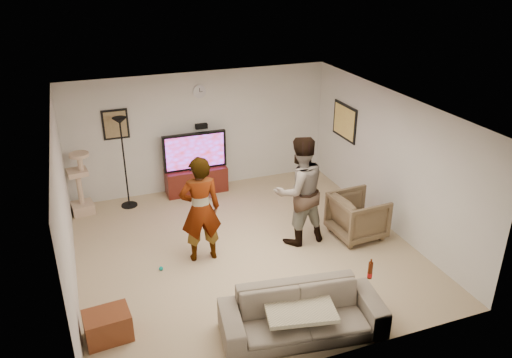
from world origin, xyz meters
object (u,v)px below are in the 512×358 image
object	(u,v)px
tv	(195,151)
armchair	(358,216)
beer_bottle	(370,270)
tv_stand	(196,180)
cat_tree	(79,183)
sofa	(302,313)
person_right	(299,191)
person_left	(200,209)
side_table	(108,326)
floor_lamp	(125,163)

from	to	relation	value
tv	armchair	world-z (taller)	tv
tv	beer_bottle	distance (m)	4.88
tv_stand	cat_tree	bearing A→B (deg)	-176.57
tv	cat_tree	bearing A→B (deg)	-176.57
cat_tree	sofa	size ratio (longest dim) A/B	0.59
cat_tree	person_right	size ratio (longest dim) A/B	0.65
beer_bottle	person_left	bearing A→B (deg)	128.50
person_left	person_right	xyz separation A→B (m)	(1.71, -0.05, 0.06)
beer_bottle	side_table	size ratio (longest dim) A/B	0.43
tv_stand	person_right	size ratio (longest dim) A/B	0.66
person_left	side_table	bearing A→B (deg)	44.04
armchair	cat_tree	bearing A→B (deg)	56.75
sofa	side_table	distance (m)	2.56
tv_stand	sofa	distance (m)	4.73
person_right	side_table	distance (m)	3.72
tv_stand	person_left	bearing A→B (deg)	-102.08
person_right	armchair	world-z (taller)	person_right
tv	beer_bottle	size ratio (longest dim) A/B	5.28
side_table	sofa	bearing A→B (deg)	-18.18
person_left	sofa	bearing A→B (deg)	112.63
floor_lamp	sofa	xyz separation A→B (m)	(1.67, -4.56, -0.61)
tv	beer_bottle	xyz separation A→B (m)	(1.23, -4.72, -0.17)
tv_stand	armchair	distance (m)	3.56
cat_tree	armchair	bearing A→B (deg)	-29.95
beer_bottle	armchair	world-z (taller)	beer_bottle
cat_tree	sofa	bearing A→B (deg)	-60.82
person_right	floor_lamp	bearing A→B (deg)	-47.09
tv	person_left	size ratio (longest dim) A/B	0.73
side_table	tv	bearing A→B (deg)	60.82
sofa	armchair	xyz separation A→B (m)	(2.00, 1.95, 0.08)
tv_stand	person_right	distance (m)	2.90
tv_stand	side_table	distance (m)	4.49
armchair	side_table	xyz separation A→B (m)	(-4.43, -1.16, -0.20)
beer_bottle	side_table	world-z (taller)	beer_bottle
floor_lamp	sofa	size ratio (longest dim) A/B	0.85
floor_lamp	person_right	bearing A→B (deg)	-42.39
tv	person_right	xyz separation A→B (m)	(1.18, -2.55, 0.05)
tv_stand	tv	distance (m)	0.66
side_table	cat_tree	bearing A→B (deg)	91.97
tv_stand	beer_bottle	xyz separation A→B (m)	(1.23, -4.72, 0.49)
beer_bottle	armchair	bearing A→B (deg)	62.68
tv_stand	person_right	world-z (taller)	person_right
floor_lamp	cat_tree	size ratio (longest dim) A/B	1.46
cat_tree	side_table	xyz separation A→B (m)	(0.13, -3.78, -0.44)
tv	cat_tree	world-z (taller)	tv
floor_lamp	cat_tree	world-z (taller)	floor_lamp
person_left	beer_bottle	bearing A→B (deg)	131.91
person_right	tv_stand	bearing A→B (deg)	-69.87
beer_bottle	tv	bearing A→B (deg)	104.58
person_right	beer_bottle	distance (m)	2.18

